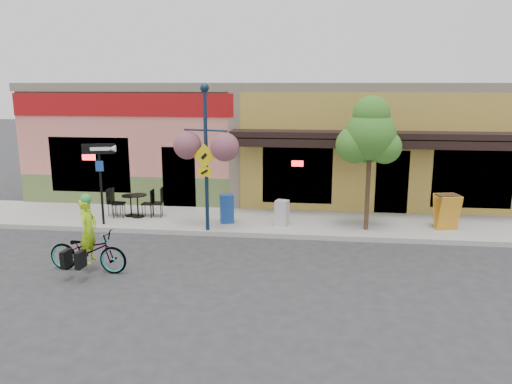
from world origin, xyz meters
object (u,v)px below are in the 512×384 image
newspaper_box_grey (282,213)px  street_tree (369,163)px  cyclist_rider (89,240)px  one_way_sign (101,184)px  newspaper_box_blue (227,209)px  lamp_post (206,159)px  bicycle (88,251)px  building (273,137)px

newspaper_box_grey → street_tree: street_tree is taller
cyclist_rider → one_way_sign: 3.77m
cyclist_rider → newspaper_box_grey: (4.39, 4.05, -0.24)m
one_way_sign → newspaper_box_blue: (3.83, 0.66, -0.82)m
newspaper_box_blue → newspaper_box_grey: bearing=-22.0°
lamp_post → newspaper_box_blue: (0.44, 0.88, -1.72)m
newspaper_box_grey → one_way_sign: bearing=-158.3°
newspaper_box_blue → street_tree: bearing=-21.0°
bicycle → cyclist_rider: (0.05, 0.00, 0.27)m
building → newspaper_box_blue: (-0.94, -5.97, -1.65)m
building → newspaper_box_grey: bearing=-82.3°
lamp_post → cyclist_rider: bearing=-110.3°
lamp_post → newspaper_box_blue: size_ratio=4.79×
newspaper_box_grey → bicycle: bearing=-121.3°
cyclist_rider → newspaper_box_grey: cyclist_rider is taller
one_way_sign → newspaper_box_grey: (5.59, 0.53, -0.88)m
bicycle → one_way_sign: one_way_sign is taller
cyclist_rider → newspaper_box_grey: 5.97m
lamp_post → newspaper_box_grey: size_ratio=5.42×
street_tree → building: bearing=118.7°
building → newspaper_box_grey: (0.82, -6.09, -1.70)m
bicycle → lamp_post: bearing=-30.2°
cyclist_rider → street_tree: bearing=-56.5°
bicycle → newspaper_box_grey: (4.44, 4.05, 0.03)m
building → one_way_sign: (-4.77, -6.62, -0.82)m
newspaper_box_blue → street_tree: street_tree is taller
cyclist_rider → one_way_sign: bearing=22.9°
cyclist_rider → bicycle: bearing=94.0°
cyclist_rider → newspaper_box_grey: bearing=-43.3°
building → newspaper_box_grey: size_ratio=22.64×
building → bicycle: (-3.61, -10.14, -1.73)m
building → newspaper_box_grey: building is taller
building → one_way_sign: building is taller
cyclist_rider → lamp_post: lamp_post is taller
newspaper_box_grey → newspaper_box_blue: bearing=-167.8°
cyclist_rider → newspaper_box_blue: cyclist_rider is taller
cyclist_rider → street_tree: 8.11m
bicycle → newspaper_box_grey: bicycle is taller
lamp_post → newspaper_box_grey: 2.93m
one_way_sign → newspaper_box_grey: one_way_sign is taller
one_way_sign → building: bearing=38.1°
newspaper_box_grey → cyclist_rider: bearing=-121.0°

